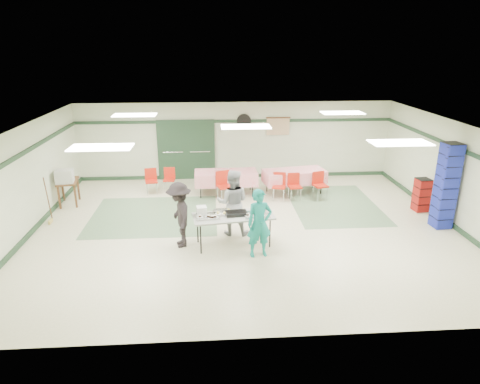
{
  "coord_description": "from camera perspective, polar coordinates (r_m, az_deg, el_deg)",
  "views": [
    {
      "loc": [
        -0.85,
        -10.33,
        4.59
      ],
      "look_at": [
        -0.16,
        -0.3,
        1.1
      ],
      "focal_mm": 32.0,
      "sensor_mm": 36.0,
      "label": 1
    }
  ],
  "objects": [
    {
      "name": "floor",
      "position": [
        11.34,
        0.71,
        -4.73
      ],
      "size": [
        11.0,
        11.0,
        0.0
      ],
      "primitive_type": "plane",
      "color": "beige",
      "rests_on": "ground"
    },
    {
      "name": "ceiling",
      "position": [
        10.54,
        0.77,
        8.82
      ],
      "size": [
        11.0,
        11.0,
        0.0
      ],
      "primitive_type": "plane",
      "rotation": [
        3.14,
        0.0,
        0.0
      ],
      "color": "white",
      "rests_on": "wall_back"
    },
    {
      "name": "wall_back",
      "position": [
        15.2,
        -0.63,
        6.85
      ],
      "size": [
        11.0,
        0.0,
        11.0
      ],
      "primitive_type": "plane",
      "rotation": [
        1.57,
        0.0,
        0.0
      ],
      "color": "beige",
      "rests_on": "floor"
    },
    {
      "name": "wall_front",
      "position": [
        6.72,
        3.88,
        -9.71
      ],
      "size": [
        11.0,
        0.0,
        11.0
      ],
      "primitive_type": "plane",
      "rotation": [
        -1.57,
        0.0,
        0.0
      ],
      "color": "beige",
      "rests_on": "floor"
    },
    {
      "name": "wall_left",
      "position": [
        11.78,
        -26.99,
        1.05
      ],
      "size": [
        0.0,
        9.0,
        9.0
      ],
      "primitive_type": "plane",
      "rotation": [
        1.57,
        0.0,
        1.57
      ],
      "color": "beige",
      "rests_on": "floor"
    },
    {
      "name": "wall_right",
      "position": [
        12.55,
        26.66,
        2.11
      ],
      "size": [
        0.0,
        9.0,
        9.0
      ],
      "primitive_type": "plane",
      "rotation": [
        1.57,
        0.0,
        -1.57
      ],
      "color": "beige",
      "rests_on": "floor"
    },
    {
      "name": "trim_back",
      "position": [
        15.04,
        -0.64,
        9.43
      ],
      "size": [
        11.0,
        0.06,
        0.1
      ],
      "primitive_type": "cube",
      "color": "#1E3723",
      "rests_on": "wall_back"
    },
    {
      "name": "baseboard_back",
      "position": [
        15.5,
        -0.61,
        2.17
      ],
      "size": [
        11.0,
        0.06,
        0.12
      ],
      "primitive_type": "cube",
      "color": "#1E3723",
      "rests_on": "floor"
    },
    {
      "name": "trim_left",
      "position": [
        11.6,
        -27.37,
        4.34
      ],
      "size": [
        0.06,
        9.0,
        0.1
      ],
      "primitive_type": "cube",
      "rotation": [
        0.0,
        0.0,
        1.57
      ],
      "color": "#1E3723",
      "rests_on": "wall_back"
    },
    {
      "name": "baseboard_left",
      "position": [
        12.19,
        -25.95,
        -4.71
      ],
      "size": [
        0.06,
        9.0,
        0.12
      ],
      "primitive_type": "cube",
      "rotation": [
        0.0,
        0.0,
        1.57
      ],
      "color": "#1E3723",
      "rests_on": "floor"
    },
    {
      "name": "trim_right",
      "position": [
        12.37,
        27.02,
        5.21
      ],
      "size": [
        0.06,
        9.0,
        0.1
      ],
      "primitive_type": "cube",
      "rotation": [
        0.0,
        0.0,
        1.57
      ],
      "color": "#1E3723",
      "rests_on": "wall_back"
    },
    {
      "name": "baseboard_right",
      "position": [
        12.93,
        25.7,
        -3.35
      ],
      "size": [
        0.06,
        9.0,
        0.12
      ],
      "primitive_type": "cube",
      "rotation": [
        0.0,
        0.0,
        1.57
      ],
      "color": "#1E3723",
      "rests_on": "floor"
    },
    {
      "name": "green_patch_a",
      "position": [
        12.34,
        -11.34,
        -3.07
      ],
      "size": [
        3.5,
        3.0,
        0.01
      ],
      "primitive_type": "cube",
      "color": "gray",
      "rests_on": "floor"
    },
    {
      "name": "green_patch_b",
      "position": [
        13.2,
        12.39,
        -1.64
      ],
      "size": [
        2.5,
        3.5,
        0.01
      ],
      "primitive_type": "cube",
      "color": "gray",
      "rests_on": "floor"
    },
    {
      "name": "double_door_left",
      "position": [
        15.25,
        -8.94,
        5.5
      ],
      "size": [
        0.9,
        0.06,
        2.1
      ],
      "primitive_type": "cube",
      "color": "gray",
      "rests_on": "floor"
    },
    {
      "name": "double_door_right",
      "position": [
        15.19,
        -5.35,
        5.6
      ],
      "size": [
        0.9,
        0.06,
        2.1
      ],
      "primitive_type": "cube",
      "color": "gray",
      "rests_on": "floor"
    },
    {
      "name": "door_frame",
      "position": [
        15.19,
        -7.17,
        5.54
      ],
      "size": [
        2.0,
        0.03,
        2.15
      ],
      "primitive_type": "cube",
      "color": "#1E3723",
      "rests_on": "floor"
    },
    {
      "name": "wall_fan",
      "position": [
        15.03,
        0.53,
        9.43
      ],
      "size": [
        0.5,
        0.1,
        0.5
      ],
      "primitive_type": "cylinder",
      "rotation": [
        1.57,
        0.0,
        0.0
      ],
      "color": "black",
      "rests_on": "wall_back"
    },
    {
      "name": "scroll_banner",
      "position": [
        15.2,
        5.09,
        8.7
      ],
      "size": [
        0.8,
        0.02,
        0.6
      ],
      "primitive_type": "cube",
      "color": "tan",
      "rests_on": "wall_back"
    },
    {
      "name": "serving_table",
      "position": [
        10.11,
        -0.9,
        -3.37
      ],
      "size": [
        1.99,
        1.02,
        0.76
      ],
      "rotation": [
        0.0,
        0.0,
        0.14
      ],
      "color": "#9E9F9A",
      "rests_on": "floor"
    },
    {
      "name": "sheet_tray_right",
      "position": [
        10.11,
        2.21,
        -3.04
      ],
      "size": [
        0.63,
        0.52,
        0.02
      ],
      "primitive_type": "cube",
      "rotation": [
        0.0,
        0.0,
        0.14
      ],
      "color": "silver",
      "rests_on": "serving_table"
    },
    {
      "name": "sheet_tray_mid",
      "position": [
        10.25,
        -1.9,
        -2.72
      ],
      "size": [
        0.63,
        0.51,
        0.02
      ],
      "primitive_type": "cube",
      "rotation": [
        0.0,
        0.0,
        0.14
      ],
      "color": "silver",
      "rests_on": "serving_table"
    },
    {
      "name": "sheet_tray_left",
      "position": [
        10.02,
        -4.35,
        -3.3
      ],
      "size": [
        0.6,
        0.49,
        0.02
      ],
      "primitive_type": "cube",
      "rotation": [
        0.0,
        0.0,
        0.14
      ],
      "color": "silver",
      "rests_on": "serving_table"
    },
    {
      "name": "baking_pan",
      "position": [
        10.12,
        -0.49,
        -2.85
      ],
      "size": [
        0.55,
        0.38,
        0.08
      ],
      "primitive_type": "cube",
      "rotation": [
        0.0,
        0.0,
        0.14
      ],
      "color": "black",
      "rests_on": "serving_table"
    },
    {
      "name": "foam_box_stack",
      "position": [
        10.13,
        -5.14,
        -2.5
      ],
      "size": [
        0.26,
        0.24,
        0.21
      ],
      "primitive_type": "cube",
      "rotation": [
        0.0,
        0.0,
        0.14
      ],
      "color": "white",
      "rests_on": "serving_table"
    },
    {
      "name": "volunteer_teal",
      "position": [
        9.59,
        2.6,
        -4.2
      ],
      "size": [
        0.64,
        0.48,
        1.58
      ],
      "primitive_type": "imported",
      "rotation": [
        0.0,
        0.0,
        0.18
      ],
      "color": "#13847D",
      "rests_on": "floor"
    },
    {
      "name": "volunteer_grey",
      "position": [
        10.67,
        -0.99,
        -1.42
      ],
      "size": [
        0.89,
        0.73,
        1.68
      ],
      "primitive_type": "imported",
      "rotation": [
        0.0,
        0.0,
        3.02
      ],
      "color": "gray",
      "rests_on": "floor"
    },
    {
      "name": "volunteer_dark",
      "position": [
        10.15,
        -8.08,
        -3.04
      ],
      "size": [
        0.79,
        1.12,
        1.58
      ],
      "primitive_type": "imported",
      "rotation": [
        0.0,
        0.0,
        -1.36
      ],
      "color": "black",
      "rests_on": "floor"
    },
    {
      "name": "dining_table_a",
      "position": [
        13.86,
        7.24,
        2.14
      ],
      "size": [
        2.06,
        1.18,
        0.77
      ],
      "rotation": [
        0.0,
        0.0,
        0.17
      ],
      "color": "red",
      "rests_on": "floor"
    },
    {
      "name": "dining_table_b",
      "position": [
        13.62,
        -1.89,
        1.97
      ],
      "size": [
        1.98,
        0.91,
        0.77
      ],
      "rotation": [
        0.0,
        0.0,
        0.02
      ],
      "color": "red",
      "rests_on": "floor"
    },
    {
      "name": "chair_a",
      "position": [
        13.33,
        7.24,
        1.13
      ],
      "size": [
        0.42,
        0.42,
        0.82
      ],
      "rotation": [
        0.0,
        0.0,
        0.1
      ],
      "color": "red",
      "rests_on": "floor"
    },
    {
      "name": "chair_b",
      "position": [
        13.24,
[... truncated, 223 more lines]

